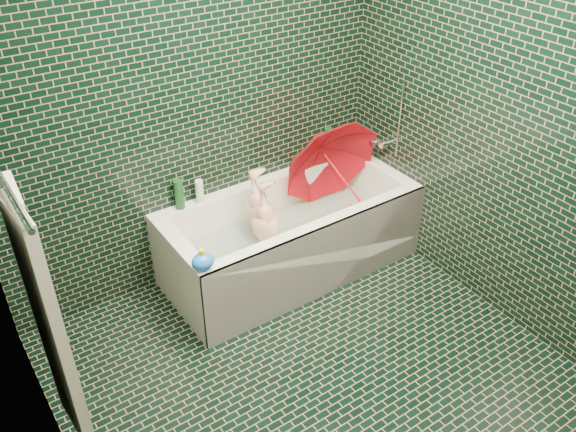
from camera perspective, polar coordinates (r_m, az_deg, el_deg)
floor at (r=3.51m, az=3.78°, el=-16.04°), size 2.80×2.80×0.00m
wall_back at (r=3.74m, az=-8.90°, el=11.00°), size 2.80×0.00×2.80m
wall_left at (r=2.25m, az=-22.48°, el=-8.66°), size 0.00×2.80×2.80m
wall_right at (r=3.55m, az=21.58°, el=7.73°), size 0.00×2.80×2.80m
bathtub at (r=4.15m, az=0.35°, el=-2.60°), size 1.70×0.75×0.55m
bath_mat at (r=4.20m, az=0.21°, el=-3.10°), size 1.35×0.47×0.01m
water at (r=4.11m, az=0.21°, el=-1.49°), size 1.48×0.53×0.00m
towel_rail at (r=2.27m, az=-24.70°, el=2.12°), size 0.02×0.58×0.02m
towel at (r=2.58m, az=-21.52°, el=-8.80°), size 0.08×0.44×1.12m
faucet at (r=4.31m, az=9.31°, el=7.16°), size 0.18×0.19×0.55m
child at (r=4.03m, az=-1.79°, el=-2.10°), size 1.03×0.60×0.32m
umbrella at (r=4.16m, az=4.90°, el=3.83°), size 0.83×0.92×0.89m
soap_bottle_a at (r=4.61m, az=6.31°, el=6.13°), size 0.13×0.14×0.28m
soap_bottle_b at (r=4.60m, az=6.46°, el=6.04°), size 0.10×0.10×0.20m
soap_bottle_c at (r=4.59m, az=5.97°, el=6.06°), size 0.14×0.14×0.15m
bottle_right_tall at (r=4.41m, az=3.75°, el=6.76°), size 0.07×0.07×0.25m
bottle_right_pump at (r=4.50m, az=5.32°, el=6.69°), size 0.05×0.05×0.17m
bottle_left_tall at (r=3.91m, az=-10.16°, el=2.00°), size 0.07×0.07×0.20m
bottle_left_short at (r=3.95m, az=-8.27°, el=2.27°), size 0.07×0.07×0.16m
rubber_duck at (r=4.44m, az=3.08°, el=5.87°), size 0.13×0.10×0.10m
bath_toy at (r=3.39m, az=-7.96°, el=-4.20°), size 0.16×0.15×0.13m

